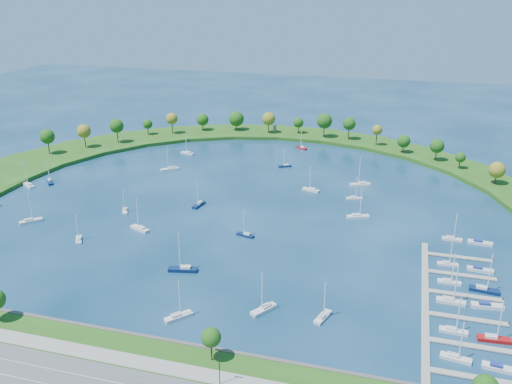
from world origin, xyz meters
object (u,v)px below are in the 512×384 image
(moored_boat_2, at_px, (358,216))
(moored_boat_17, at_px, (31,220))
(moored_boat_21, at_px, (323,316))
(moored_boat_12, at_px, (188,153))
(moored_boat_0, at_px, (178,316))
(docked_boat_5, at_px, (487,306))
(docked_boat_8, at_px, (448,263))
(moored_boat_14, at_px, (79,239))
(docked_boat_11, at_px, (480,243))
(docked_boat_1, at_px, (499,368))
(docked_boat_9, at_px, (480,270))
(moored_boat_1, at_px, (311,189))
(moored_boat_16, at_px, (302,147))
(docked_boat_0, at_px, (456,357))
(harbor_tower, at_px, (275,128))
(docked_boat_4, at_px, (451,300))
(docked_boat_10, at_px, (452,238))
(docked_boat_2, at_px, (453,330))
(moored_boat_7, at_px, (183,269))
(moored_boat_11, at_px, (354,198))
(moored_boat_8, at_px, (28,185))
(moored_boat_5, at_px, (245,234))
(docked_boat_6, at_px, (449,281))
(moored_boat_15, at_px, (125,210))
(docked_boat_7, at_px, (484,289))
(moored_boat_9, at_px, (360,184))
(moored_boat_13, at_px, (170,169))
(moored_boat_19, at_px, (264,308))
(moored_boat_20, at_px, (140,228))
(docked_boat_3, at_px, (494,338))
(moored_boat_3, at_px, (199,204))
(moored_boat_4, at_px, (285,165))
(moored_boat_6, at_px, (50,181))

(moored_boat_2, distance_m, moored_boat_17, 134.68)
(moored_boat_17, relative_size, moored_boat_21, 1.14)
(moored_boat_12, bearing_deg, moored_boat_0, 124.18)
(docked_boat_5, relative_size, docked_boat_8, 0.93)
(moored_boat_14, relative_size, moored_boat_17, 0.80)
(docked_boat_11, bearing_deg, moored_boat_0, -135.83)
(docked_boat_1, height_order, docked_boat_9, docked_boat_9)
(docked_boat_8, bearing_deg, moored_boat_1, 132.18)
(moored_boat_16, bearing_deg, docked_boat_0, 147.72)
(moored_boat_16, bearing_deg, moored_boat_14, 102.52)
(harbor_tower, xyz_separation_m, docked_boat_4, (99.76, -176.48, -3.08))
(docked_boat_8, relative_size, docked_boat_10, 0.94)
(docked_boat_2, bearing_deg, moored_boat_14, 173.55)
(moored_boat_7, distance_m, moored_boat_14, 48.41)
(moored_boat_11, bearing_deg, moored_boat_8, 169.87)
(moored_boat_5, height_order, docked_boat_6, docked_boat_6)
(moored_boat_5, relative_size, docked_boat_8, 1.01)
(moored_boat_15, bearing_deg, docked_boat_7, 51.17)
(moored_boat_9, xyz_separation_m, moored_boat_13, (-97.83, -3.82, -0.03))
(moored_boat_15, relative_size, docked_boat_11, 1.12)
(moored_boat_11, relative_size, moored_boat_13, 0.79)
(moored_boat_13, distance_m, docked_boat_7, 167.33)
(moored_boat_13, bearing_deg, docked_boat_5, 110.14)
(moored_boat_7, relative_size, docked_boat_6, 1.32)
(moored_boat_13, xyz_separation_m, moored_boat_16, (58.32, 57.15, -0.09))
(docked_boat_5, bearing_deg, docked_boat_9, 83.28)
(moored_boat_19, bearing_deg, moored_boat_21, 126.28)
(moored_boat_2, bearing_deg, harbor_tower, 96.56)
(moored_boat_16, bearing_deg, moored_boat_11, 152.68)
(moored_boat_20, bearing_deg, moored_boat_14, 62.71)
(moored_boat_2, xyz_separation_m, moored_boat_17, (-128.24, -41.14, -0.01))
(docked_boat_0, distance_m, docked_boat_8, 52.85)
(moored_boat_11, relative_size, docked_boat_0, 0.92)
(docked_boat_0, bearing_deg, moored_boat_13, 147.52)
(moored_boat_0, xyz_separation_m, moored_boat_13, (-57.83, 122.88, 0.03))
(harbor_tower, relative_size, moored_boat_8, 0.30)
(docked_boat_0, height_order, docked_boat_3, docked_boat_3)
(moored_boat_3, relative_size, moored_boat_19, 0.92)
(moored_boat_0, relative_size, moored_boat_4, 1.22)
(moored_boat_19, bearing_deg, moored_boat_17, -74.96)
(moored_boat_17, bearing_deg, moored_boat_4, 1.75)
(moored_boat_7, relative_size, docked_boat_9, 1.65)
(moored_boat_19, distance_m, docked_boat_4, 57.57)
(moored_boat_1, distance_m, docked_boat_9, 91.17)
(moored_boat_3, bearing_deg, moored_boat_11, 121.36)
(moored_boat_11, bearing_deg, docked_boat_3, -82.67)
(moored_boat_6, bearing_deg, moored_boat_4, 75.09)
(docked_boat_6, bearing_deg, docked_boat_3, -69.18)
(moored_boat_0, bearing_deg, docked_boat_8, -14.03)
(moored_boat_15, xyz_separation_m, docked_boat_9, (141.18, -12.97, -0.21))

